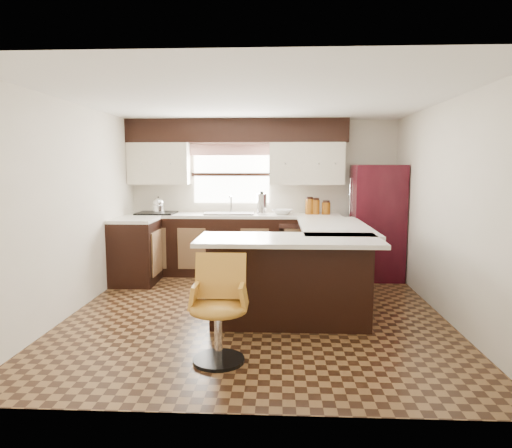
# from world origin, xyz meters

# --- Properties ---
(floor) EXTENTS (4.40, 4.40, 0.00)m
(floor) POSITION_xyz_m (0.00, 0.00, 0.00)
(floor) COLOR #49301A
(floor) RESTS_ON ground
(ceiling) EXTENTS (4.40, 4.40, 0.00)m
(ceiling) POSITION_xyz_m (0.00, 0.00, 2.40)
(ceiling) COLOR silver
(ceiling) RESTS_ON wall_back
(wall_back) EXTENTS (4.40, 0.00, 4.40)m
(wall_back) POSITION_xyz_m (0.00, 2.20, 1.20)
(wall_back) COLOR beige
(wall_back) RESTS_ON floor
(wall_front) EXTENTS (4.40, 0.00, 4.40)m
(wall_front) POSITION_xyz_m (0.00, -2.20, 1.20)
(wall_front) COLOR beige
(wall_front) RESTS_ON floor
(wall_left) EXTENTS (0.00, 4.40, 4.40)m
(wall_left) POSITION_xyz_m (-2.10, 0.00, 1.20)
(wall_left) COLOR beige
(wall_left) RESTS_ON floor
(wall_right) EXTENTS (0.00, 4.40, 4.40)m
(wall_right) POSITION_xyz_m (2.10, 0.00, 1.20)
(wall_right) COLOR beige
(wall_right) RESTS_ON floor
(base_cab_back) EXTENTS (3.30, 0.60, 0.90)m
(base_cab_back) POSITION_xyz_m (-0.45, 1.90, 0.45)
(base_cab_back) COLOR black
(base_cab_back) RESTS_ON floor
(base_cab_left) EXTENTS (0.60, 0.70, 0.90)m
(base_cab_left) POSITION_xyz_m (-1.80, 1.25, 0.45)
(base_cab_left) COLOR black
(base_cab_left) RESTS_ON floor
(counter_back) EXTENTS (3.30, 0.60, 0.04)m
(counter_back) POSITION_xyz_m (-0.45, 1.90, 0.92)
(counter_back) COLOR silver
(counter_back) RESTS_ON base_cab_back
(counter_left) EXTENTS (0.60, 0.70, 0.04)m
(counter_left) POSITION_xyz_m (-1.80, 1.25, 0.92)
(counter_left) COLOR silver
(counter_left) RESTS_ON base_cab_left
(soffit) EXTENTS (3.40, 0.35, 0.36)m
(soffit) POSITION_xyz_m (-0.40, 2.03, 2.22)
(soffit) COLOR black
(soffit) RESTS_ON wall_back
(upper_cab_left) EXTENTS (0.94, 0.35, 0.64)m
(upper_cab_left) POSITION_xyz_m (-1.62, 2.03, 1.72)
(upper_cab_left) COLOR beige
(upper_cab_left) RESTS_ON wall_back
(upper_cab_right) EXTENTS (1.14, 0.35, 0.64)m
(upper_cab_right) POSITION_xyz_m (0.68, 2.03, 1.72)
(upper_cab_right) COLOR beige
(upper_cab_right) RESTS_ON wall_back
(window_pane) EXTENTS (1.20, 0.02, 0.90)m
(window_pane) POSITION_xyz_m (-0.50, 2.18, 1.55)
(window_pane) COLOR white
(window_pane) RESTS_ON wall_back
(valance) EXTENTS (1.30, 0.06, 0.18)m
(valance) POSITION_xyz_m (-0.50, 2.14, 1.94)
(valance) COLOR #D19B93
(valance) RESTS_ON wall_back
(sink) EXTENTS (0.75, 0.45, 0.03)m
(sink) POSITION_xyz_m (-0.50, 1.88, 0.96)
(sink) COLOR #B2B2B7
(sink) RESTS_ON counter_back
(dishwasher) EXTENTS (0.58, 0.03, 0.78)m
(dishwasher) POSITION_xyz_m (0.55, 1.61, 0.43)
(dishwasher) COLOR black
(dishwasher) RESTS_ON floor
(cooktop) EXTENTS (0.58, 0.50, 0.02)m
(cooktop) POSITION_xyz_m (-1.65, 1.88, 0.96)
(cooktop) COLOR black
(cooktop) RESTS_ON counter_back
(peninsula_long) EXTENTS (0.60, 1.95, 0.90)m
(peninsula_long) POSITION_xyz_m (0.90, 0.62, 0.45)
(peninsula_long) COLOR black
(peninsula_long) RESTS_ON floor
(peninsula_return) EXTENTS (1.65, 0.60, 0.90)m
(peninsula_return) POSITION_xyz_m (0.38, -0.35, 0.45)
(peninsula_return) COLOR black
(peninsula_return) RESTS_ON floor
(counter_pen_long) EXTENTS (0.84, 1.95, 0.04)m
(counter_pen_long) POSITION_xyz_m (0.95, 0.62, 0.92)
(counter_pen_long) COLOR silver
(counter_pen_long) RESTS_ON peninsula_long
(counter_pen_return) EXTENTS (1.89, 0.84, 0.04)m
(counter_pen_return) POSITION_xyz_m (0.35, -0.44, 0.92)
(counter_pen_return) COLOR silver
(counter_pen_return) RESTS_ON peninsula_return
(refrigerator) EXTENTS (0.73, 0.70, 1.70)m
(refrigerator) POSITION_xyz_m (1.72, 1.74, 0.85)
(refrigerator) COLOR #340811
(refrigerator) RESTS_ON floor
(bar_chair) EXTENTS (0.49, 0.49, 0.92)m
(bar_chair) POSITION_xyz_m (-0.26, -1.36, 0.46)
(bar_chair) COLOR #C3862B
(bar_chair) RESTS_ON floor
(kettle) EXTENTS (0.18, 0.18, 0.24)m
(kettle) POSITION_xyz_m (-1.62, 1.88, 1.09)
(kettle) COLOR silver
(kettle) RESTS_ON cooktop
(percolator) EXTENTS (0.15, 0.15, 0.32)m
(percolator) POSITION_xyz_m (-0.01, 1.90, 1.10)
(percolator) COLOR silver
(percolator) RESTS_ON counter_back
(mixing_bowl) EXTENTS (0.36, 0.36, 0.08)m
(mixing_bowl) POSITION_xyz_m (0.31, 1.90, 0.98)
(mixing_bowl) COLOR white
(mixing_bowl) RESTS_ON counter_back
(canister_large) EXTENTS (0.12, 0.12, 0.24)m
(canister_large) POSITION_xyz_m (0.73, 1.92, 1.06)
(canister_large) COLOR #86470E
(canister_large) RESTS_ON counter_back
(canister_med) EXTENTS (0.13, 0.13, 0.22)m
(canister_med) POSITION_xyz_m (0.82, 1.92, 1.06)
(canister_med) COLOR #86470E
(canister_med) RESTS_ON counter_back
(canister_small) EXTENTS (0.13, 0.13, 0.18)m
(canister_small) POSITION_xyz_m (0.98, 1.92, 1.04)
(canister_small) COLOR #86470E
(canister_small) RESTS_ON counter_back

